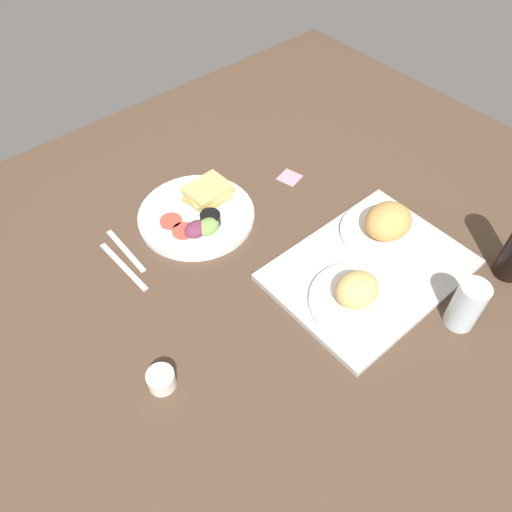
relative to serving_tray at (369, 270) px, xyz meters
The scene contains 10 objects.
ground_plane 27.68cm from the serving_tray, 51.07° to the right, with size 190.00×150.00×3.00cm, color #4C3828.
serving_tray is the anchor object (origin of this frame).
bread_plate_near 11.90cm from the serving_tray, 155.62° to the right, with size 20.61×20.61×9.53cm.
bread_plate_far 11.70cm from the serving_tray, 24.53° to the left, with size 21.63×21.63×8.22cm.
plate_with_salad 45.15cm from the serving_tray, 64.06° to the right, with size 30.05×30.05×5.40cm.
drinking_glass 22.79cm from the serving_tray, 101.18° to the left, with size 6.39×6.39×12.33cm, color silver.
espresso_cup 53.51cm from the serving_tray, ahead, with size 5.60×5.60×4.00cm, color silver.
fork 59.00cm from the serving_tray, 46.79° to the right, with size 17.00×1.40×0.50cm, color #B7B7BC.
knife 58.35cm from the serving_tray, 41.95° to the right, with size 19.00×1.40×0.50cm, color #B7B7BC.
sticky_note 37.91cm from the serving_tray, 103.40° to the right, with size 5.60×5.60×0.12cm, color pink.
Camera 1 is at (49.60, 58.84, 90.95)cm, focal length 34.41 mm.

